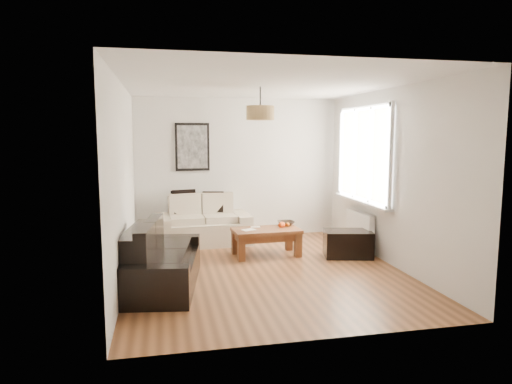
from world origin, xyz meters
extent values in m
plane|color=brown|center=(0.00, 0.00, 0.00)|extent=(4.50, 4.50, 0.00)
cube|color=white|center=(1.82, 0.80, 0.38)|extent=(0.10, 0.90, 0.52)
cylinder|color=tan|center=(0.00, 0.30, 2.23)|extent=(0.40, 0.40, 0.20)
cube|color=black|center=(1.45, 0.43, 0.21)|extent=(0.82, 0.62, 0.42)
cube|color=black|center=(-1.03, 1.98, 0.73)|extent=(0.44, 0.23, 0.43)
cube|color=black|center=(-0.51, 1.98, 0.71)|extent=(0.40, 0.20, 0.38)
imported|color=black|center=(0.59, 1.00, 0.47)|extent=(0.28, 0.28, 0.07)
sphere|color=#ED4C14|center=(0.49, 0.84, 0.47)|extent=(0.11, 0.11, 0.09)
sphere|color=orange|center=(0.58, 0.85, 0.47)|extent=(0.07, 0.07, 0.06)
sphere|color=#DC4812|center=(0.46, 0.83, 0.47)|extent=(0.09, 0.09, 0.08)
cube|color=white|center=(-0.09, 0.74, 0.43)|extent=(0.24, 0.21, 0.01)
camera|label=1|loc=(-1.39, -6.06, 1.91)|focal=31.48mm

